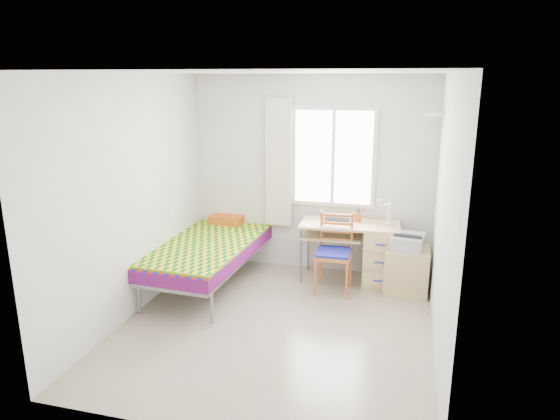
% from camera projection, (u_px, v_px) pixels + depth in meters
% --- Properties ---
extents(floor, '(3.50, 3.50, 0.00)m').
position_uv_depth(floor, '(276.00, 325.00, 5.30)').
color(floor, '#BCAD93').
rests_on(floor, ground).
extents(ceiling, '(3.50, 3.50, 0.00)m').
position_uv_depth(ceiling, '(276.00, 72.00, 4.63)').
color(ceiling, white).
rests_on(ceiling, wall_back).
extents(wall_back, '(3.20, 0.00, 3.20)m').
position_uv_depth(wall_back, '(311.00, 175.00, 6.60)').
color(wall_back, silver).
rests_on(wall_back, ground).
extents(wall_left, '(0.00, 3.50, 3.50)m').
position_uv_depth(wall_left, '(133.00, 198.00, 5.36)').
color(wall_left, silver).
rests_on(wall_left, ground).
extents(wall_right, '(0.00, 3.50, 3.50)m').
position_uv_depth(wall_right, '(444.00, 218.00, 4.57)').
color(wall_right, silver).
rests_on(wall_right, ground).
extents(window, '(1.10, 0.04, 1.30)m').
position_uv_depth(window, '(333.00, 157.00, 6.44)').
color(window, white).
rests_on(window, wall_back).
extents(curtain, '(0.35, 0.05, 1.70)m').
position_uv_depth(curtain, '(279.00, 163.00, 6.60)').
color(curtain, '#F2E9C8').
rests_on(curtain, wall_back).
extents(floating_shelf, '(0.20, 0.32, 0.03)m').
position_uv_depth(floating_shelf, '(434.00, 114.00, 5.69)').
color(floating_shelf, white).
rests_on(floating_shelf, wall_right).
extents(bed, '(1.16, 2.31, 0.98)m').
position_uv_depth(bed, '(212.00, 246.00, 6.35)').
color(bed, gray).
rests_on(bed, floor).
extents(desk, '(1.26, 0.63, 0.77)m').
position_uv_depth(desk, '(375.00, 252.00, 6.29)').
color(desk, '#D6BA70').
rests_on(desk, floor).
extents(chair, '(0.43, 0.43, 0.97)m').
position_uv_depth(chair, '(335.00, 248.00, 6.06)').
color(chair, '#AB5221').
rests_on(chair, floor).
extents(cabinet, '(0.52, 0.46, 0.56)m').
position_uv_depth(cabinet, '(406.00, 271.00, 6.06)').
color(cabinet, tan).
rests_on(cabinet, floor).
extents(printer, '(0.41, 0.46, 0.18)m').
position_uv_depth(printer, '(408.00, 241.00, 5.98)').
color(printer, '#ABAFB3').
rests_on(printer, cabinet).
extents(laptop, '(0.33, 0.22, 0.03)m').
position_uv_depth(laptop, '(336.00, 221.00, 6.34)').
color(laptop, black).
rests_on(laptop, desk).
extents(pen_cup, '(0.10, 0.10, 0.10)m').
position_uv_depth(pen_cup, '(358.00, 217.00, 6.35)').
color(pen_cup, '#D24F17').
rests_on(pen_cup, desk).
extents(task_lamp, '(0.22, 0.31, 0.38)m').
position_uv_depth(task_lamp, '(384.00, 209.00, 6.04)').
color(task_lamp, white).
rests_on(task_lamp, desk).
extents(book, '(0.16, 0.22, 0.02)m').
position_uv_depth(book, '(337.00, 236.00, 6.38)').
color(book, gray).
rests_on(book, desk).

